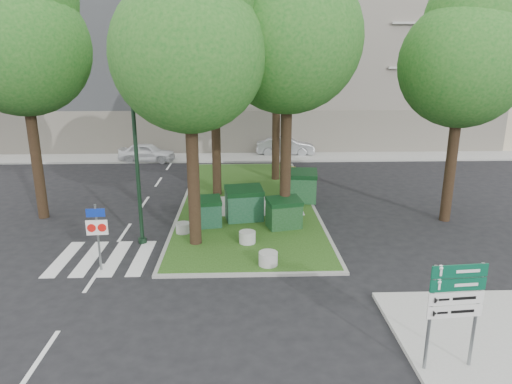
{
  "coord_description": "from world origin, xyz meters",
  "views": [
    {
      "loc": [
        0.18,
        -13.35,
        6.61
      ],
      "look_at": [
        0.75,
        2.73,
        2.0
      ],
      "focal_mm": 32.0,
      "sensor_mm": 36.0,
      "label": 1
    }
  ],
  "objects_px": {
    "tree_median_near_left": "(191,39)",
    "traffic_sign_pole": "(97,228)",
    "tree_street_right": "(466,52)",
    "dumpster_d": "(299,186)",
    "tree_street_left": "(22,34)",
    "bollard_left": "(183,228)",
    "tree_median_near_right": "(290,23)",
    "directional_sign": "(455,300)",
    "tree_median_mid": "(216,53)",
    "bollard_mid": "(247,237)",
    "dumpster_c": "(284,213)",
    "car_white": "(147,152)",
    "dumpster_b": "(244,204)",
    "bollard_right": "(268,259)",
    "car_silver": "(285,146)",
    "litter_bin": "(293,173)",
    "dumpster_a": "(205,212)",
    "street_lamp": "(136,149)",
    "tree_median_far": "(279,28)"
  },
  "relations": [
    {
      "from": "bollard_right",
      "to": "car_silver",
      "type": "xyz_separation_m",
      "value": [
        2.43,
        19.0,
        0.35
      ]
    },
    {
      "from": "car_white",
      "to": "bollard_left",
      "type": "bearing_deg",
      "value": -157.38
    },
    {
      "from": "tree_median_near_left",
      "to": "car_silver",
      "type": "relative_size",
      "value": 2.51
    },
    {
      "from": "tree_median_far",
      "to": "car_white",
      "type": "distance_m",
      "value": 12.7
    },
    {
      "from": "dumpster_c",
      "to": "bollard_left",
      "type": "relative_size",
      "value": 2.75
    },
    {
      "from": "traffic_sign_pole",
      "to": "tree_median_far",
      "type": "bearing_deg",
      "value": 55.47
    },
    {
      "from": "dumpster_d",
      "to": "car_white",
      "type": "height_order",
      "value": "dumpster_d"
    },
    {
      "from": "tree_median_near_left",
      "to": "dumpster_b",
      "type": "relative_size",
      "value": 6.12
    },
    {
      "from": "tree_median_near_right",
      "to": "tree_street_right",
      "type": "xyz_separation_m",
      "value": [
        7.0,
        0.5,
        -1.0
      ]
    },
    {
      "from": "street_lamp",
      "to": "directional_sign",
      "type": "bearing_deg",
      "value": -43.18
    },
    {
      "from": "dumpster_b",
      "to": "car_silver",
      "type": "relative_size",
      "value": 0.41
    },
    {
      "from": "bollard_left",
      "to": "dumpster_d",
      "type": "bearing_deg",
      "value": 38.56
    },
    {
      "from": "dumpster_a",
      "to": "dumpster_d",
      "type": "xyz_separation_m",
      "value": [
        4.27,
        3.31,
        0.16
      ]
    },
    {
      "from": "bollard_right",
      "to": "tree_median_near_right",
      "type": "bearing_deg",
      "value": 75.96
    },
    {
      "from": "tree_median_mid",
      "to": "dumpster_d",
      "type": "relative_size",
      "value": 5.54
    },
    {
      "from": "tree_median_mid",
      "to": "directional_sign",
      "type": "relative_size",
      "value": 4.06
    },
    {
      "from": "tree_street_right",
      "to": "litter_bin",
      "type": "bearing_deg",
      "value": 129.79
    },
    {
      "from": "dumpster_c",
      "to": "street_lamp",
      "type": "bearing_deg",
      "value": 178.26
    },
    {
      "from": "tree_median_near_left",
      "to": "tree_median_near_right",
      "type": "height_order",
      "value": "tree_median_near_right"
    },
    {
      "from": "tree_median_mid",
      "to": "tree_street_right",
      "type": "height_order",
      "value": "tree_street_right"
    },
    {
      "from": "tree_street_left",
      "to": "bollard_left",
      "type": "height_order",
      "value": "tree_street_left"
    },
    {
      "from": "dumpster_a",
      "to": "directional_sign",
      "type": "relative_size",
      "value": 0.59
    },
    {
      "from": "dumpster_c",
      "to": "car_white",
      "type": "distance_m",
      "value": 15.77
    },
    {
      "from": "litter_bin",
      "to": "car_white",
      "type": "distance_m",
      "value": 10.86
    },
    {
      "from": "tree_median_mid",
      "to": "bollard_right",
      "type": "xyz_separation_m",
      "value": [
        1.99,
        -8.56,
        -6.63
      ]
    },
    {
      "from": "dumpster_a",
      "to": "street_lamp",
      "type": "distance_m",
      "value": 3.97
    },
    {
      "from": "car_silver",
      "to": "tree_median_near_left",
      "type": "bearing_deg",
      "value": 168.31
    },
    {
      "from": "dumpster_d",
      "to": "directional_sign",
      "type": "relative_size",
      "value": 0.73
    },
    {
      "from": "dumpster_c",
      "to": "tree_median_near_right",
      "type": "bearing_deg",
      "value": 57.98
    },
    {
      "from": "tree_median_mid",
      "to": "street_lamp",
      "type": "distance_m",
      "value": 7.53
    },
    {
      "from": "tree_street_right",
      "to": "dumpster_c",
      "type": "distance_m",
      "value": 9.57
    },
    {
      "from": "tree_median_near_left",
      "to": "bollard_right",
      "type": "relative_size",
      "value": 16.7
    },
    {
      "from": "dumpster_a",
      "to": "car_white",
      "type": "height_order",
      "value": "dumpster_a"
    },
    {
      "from": "dumpster_d",
      "to": "directional_sign",
      "type": "distance_m",
      "value": 12.67
    },
    {
      "from": "street_lamp",
      "to": "litter_bin",
      "type": "bearing_deg",
      "value": 53.93
    },
    {
      "from": "dumpster_d",
      "to": "car_white",
      "type": "relative_size",
      "value": 0.48
    },
    {
      "from": "dumpster_a",
      "to": "dumpster_c",
      "type": "height_order",
      "value": "dumpster_c"
    },
    {
      "from": "dumpster_d",
      "to": "bollard_mid",
      "type": "height_order",
      "value": "dumpster_d"
    },
    {
      "from": "tree_street_right",
      "to": "dumpster_d",
      "type": "distance_m",
      "value": 9.01
    },
    {
      "from": "bollard_right",
      "to": "car_silver",
      "type": "bearing_deg",
      "value": 82.72
    },
    {
      "from": "dumpster_b",
      "to": "bollard_left",
      "type": "xyz_separation_m",
      "value": [
        -2.43,
        -1.49,
        -0.5
      ]
    },
    {
      "from": "tree_median_near_right",
      "to": "directional_sign",
      "type": "height_order",
      "value": "tree_median_near_right"
    },
    {
      "from": "tree_median_near_left",
      "to": "traffic_sign_pole",
      "type": "bearing_deg",
      "value": -146.58
    },
    {
      "from": "tree_median_near_left",
      "to": "bollard_mid",
      "type": "xyz_separation_m",
      "value": [
        1.83,
        -0.1,
        -6.98
      ]
    },
    {
      "from": "dumpster_b",
      "to": "tree_median_mid",
      "type": "bearing_deg",
      "value": 97.7
    },
    {
      "from": "litter_bin",
      "to": "tree_median_far",
      "type": "bearing_deg",
      "value": -175.64
    },
    {
      "from": "tree_street_right",
      "to": "bollard_right",
      "type": "distance_m",
      "value": 11.36
    },
    {
      "from": "tree_median_far",
      "to": "bollard_right",
      "type": "bearing_deg",
      "value": -96.0
    },
    {
      "from": "tree_median_near_left",
      "to": "dumpster_a",
      "type": "height_order",
      "value": "tree_median_near_left"
    },
    {
      "from": "tree_median_mid",
      "to": "bollard_mid",
      "type": "relative_size",
      "value": 16.3
    }
  ]
}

